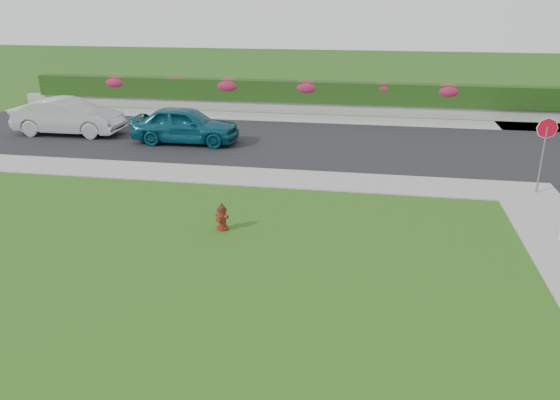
% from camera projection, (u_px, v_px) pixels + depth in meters
% --- Properties ---
extents(ground, '(120.00, 120.00, 0.00)m').
position_uv_depth(ground, '(246.00, 327.00, 10.24)').
color(ground, black).
rests_on(ground, ground).
extents(street_far, '(26.00, 8.00, 0.04)m').
position_uv_depth(street_far, '(210.00, 139.00, 23.98)').
color(street_far, black).
rests_on(street_far, ground).
extents(sidewalk_far, '(24.00, 2.00, 0.04)m').
position_uv_depth(sidewalk_far, '(142.00, 171.00, 19.53)').
color(sidewalk_far, gray).
rests_on(sidewalk_far, ground).
extents(curb_corner, '(2.00, 2.00, 0.04)m').
position_uv_depth(curb_corner, '(526.00, 192.00, 17.38)').
color(curb_corner, gray).
rests_on(curb_corner, ground).
extents(sidewalk_beyond, '(34.00, 2.00, 0.04)m').
position_uv_depth(sidewalk_beyond, '(314.00, 119.00, 27.94)').
color(sidewalk_beyond, gray).
rests_on(sidewalk_beyond, ground).
extents(retaining_wall, '(34.00, 0.40, 0.60)m').
position_uv_depth(retaining_wall, '(317.00, 108.00, 29.23)').
color(retaining_wall, gray).
rests_on(retaining_wall, ground).
extents(hedge, '(32.00, 0.90, 1.10)m').
position_uv_depth(hedge, '(318.00, 92.00, 29.03)').
color(hedge, black).
rests_on(hedge, retaining_wall).
extents(fire_hydrant, '(0.38, 0.36, 0.74)m').
position_uv_depth(fire_hydrant, '(222.00, 217.00, 14.48)').
color(fire_hydrant, '#561C0D').
rests_on(fire_hydrant, ground).
extents(sedan_teal, '(4.54, 1.86, 1.54)m').
position_uv_depth(sedan_teal, '(185.00, 125.00, 23.01)').
color(sedan_teal, '#0C495C').
rests_on(sedan_teal, street_far).
extents(sedan_silver, '(4.88, 1.76, 1.60)m').
position_uv_depth(sedan_silver, '(68.00, 117.00, 24.45)').
color(sedan_silver, '#AAAEB2').
rests_on(sedan_silver, street_far).
extents(stop_sign, '(0.66, 0.12, 2.43)m').
position_uv_depth(stop_sign, '(546.00, 138.00, 16.70)').
color(stop_sign, slate).
rests_on(stop_sign, ground).
extents(flower_clump_a, '(1.49, 0.96, 0.75)m').
position_uv_depth(flower_clump_a, '(117.00, 82.00, 30.73)').
color(flower_clump_a, '#A51C43').
rests_on(flower_clump_a, hedge).
extents(flower_clump_b, '(1.02, 0.66, 0.51)m').
position_uv_depth(flower_clump_b, '(174.00, 82.00, 30.14)').
color(flower_clump_b, '#A51C43').
rests_on(flower_clump_b, hedge).
extents(flower_clump_c, '(1.55, 1.00, 0.78)m').
position_uv_depth(flower_clump_c, '(229.00, 85.00, 29.66)').
color(flower_clump_c, '#A51C43').
rests_on(flower_clump_c, hedge).
extents(flower_clump_d, '(1.50, 0.97, 0.75)m').
position_uv_depth(flower_clump_d, '(307.00, 87.00, 28.94)').
color(flower_clump_d, '#A51C43').
rests_on(flower_clump_d, hedge).
extents(flower_clump_e, '(1.19, 0.77, 0.60)m').
position_uv_depth(flower_clump_e, '(384.00, 88.00, 28.26)').
color(flower_clump_e, '#A51C43').
rests_on(flower_clump_e, hedge).
extents(flower_clump_f, '(1.48, 0.95, 0.74)m').
position_uv_depth(flower_clump_f, '(448.00, 91.00, 27.74)').
color(flower_clump_f, '#A51C43').
rests_on(flower_clump_f, hedge).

